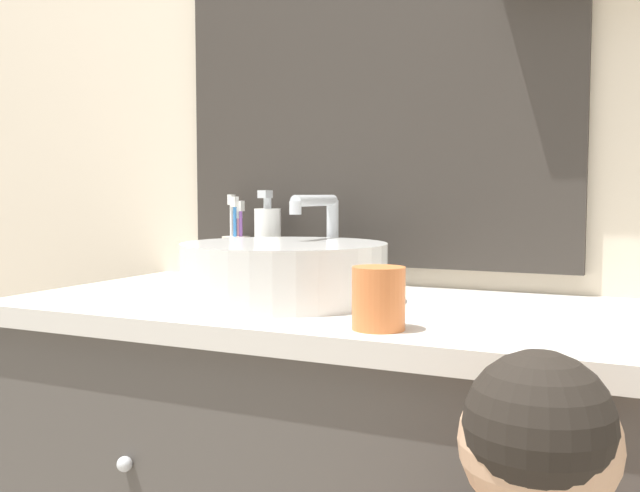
# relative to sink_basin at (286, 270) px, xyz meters

# --- Properties ---
(wall_back) EXTENTS (3.20, 0.18, 2.50)m
(wall_back) POSITION_rel_sink_basin_xyz_m (0.15, 0.30, 0.43)
(wall_back) COLOR beige
(wall_back) RESTS_ON ground_plane
(sink_basin) EXTENTS (0.36, 0.41, 0.18)m
(sink_basin) POSITION_rel_sink_basin_xyz_m (0.00, 0.00, 0.00)
(sink_basin) COLOR silver
(sink_basin) RESTS_ON vanity_counter
(toothbrush_holder) EXTENTS (0.06, 0.06, 0.18)m
(toothbrush_holder) POSITION_rel_sink_basin_xyz_m (-0.23, 0.21, 0.00)
(toothbrush_holder) COLOR beige
(toothbrush_holder) RESTS_ON vanity_counter
(soap_dispenser) EXTENTS (0.05, 0.05, 0.19)m
(soap_dispenser) POSITION_rel_sink_basin_xyz_m (-0.15, 0.20, 0.03)
(soap_dispenser) COLOR white
(soap_dispenser) RESTS_ON vanity_counter
(drinking_cup) EXTENTS (0.07, 0.07, 0.09)m
(drinking_cup) POSITION_rel_sink_basin_xyz_m (0.24, -0.18, -0.01)
(drinking_cup) COLOR orange
(drinking_cup) RESTS_ON vanity_counter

